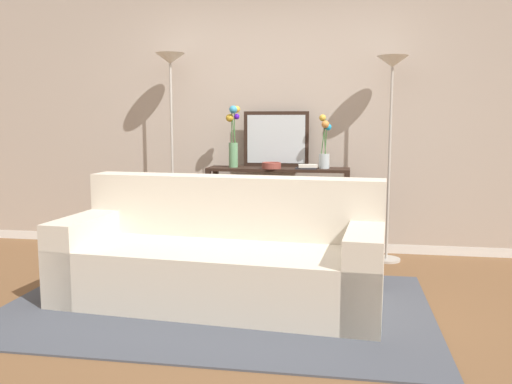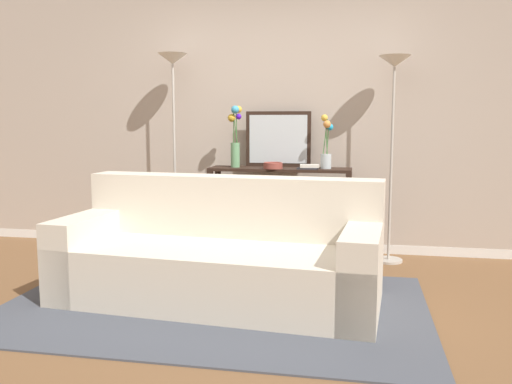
{
  "view_description": "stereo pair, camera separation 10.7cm",
  "coord_description": "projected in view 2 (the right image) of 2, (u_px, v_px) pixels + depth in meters",
  "views": [
    {
      "loc": [
        0.71,
        -3.49,
        1.29
      ],
      "look_at": [
        -0.02,
        0.87,
        0.71
      ],
      "focal_mm": 37.72,
      "sensor_mm": 36.0,
      "label": 1
    },
    {
      "loc": [
        0.82,
        -3.48,
        1.29
      ],
      "look_at": [
        -0.02,
        0.87,
        0.71
      ],
      "focal_mm": 37.72,
      "sensor_mm": 36.0,
      "label": 2
    }
  ],
  "objects": [
    {
      "name": "back_wall",
      "position": [
        278.0,
        108.0,
        5.38
      ],
      "size": [
        12.0,
        0.15,
        2.85
      ],
      "color": "white",
      "rests_on": "ground"
    },
    {
      "name": "console_table",
      "position": [
        280.0,
        196.0,
        5.16
      ],
      "size": [
        1.35,
        0.34,
        0.85
      ],
      "color": "black",
      "rests_on": "ground"
    },
    {
      "name": "vase_short_flowers",
      "position": [
        326.0,
        146.0,
        5.01
      ],
      "size": [
        0.12,
        0.13,
        0.51
      ],
      "color": "silver",
      "rests_on": "console_table"
    },
    {
      "name": "area_rug",
      "position": [
        214.0,
        306.0,
        3.79
      ],
      "size": [
        2.95,
        1.89,
        0.01
      ],
      "color": "#474C56",
      "rests_on": "ground"
    },
    {
      "name": "fruit_bowl",
      "position": [
        273.0,
        165.0,
        5.03
      ],
      "size": [
        0.18,
        0.18,
        0.06
      ],
      "color": "brown",
      "rests_on": "console_table"
    },
    {
      "name": "wall_mirror",
      "position": [
        278.0,
        139.0,
        5.23
      ],
      "size": [
        0.64,
        0.02,
        0.54
      ],
      "color": "black",
      "rests_on": "console_table"
    },
    {
      "name": "ground_plane",
      "position": [
        235.0,
        312.0,
        3.71
      ],
      "size": [
        16.0,
        16.0,
        0.02
      ],
      "primitive_type": "cube",
      "color": "brown"
    },
    {
      "name": "couch",
      "position": [
        221.0,
        258.0,
        3.91
      ],
      "size": [
        2.35,
        1.12,
        0.88
      ],
      "color": "beige",
      "rests_on": "ground"
    },
    {
      "name": "book_stack",
      "position": [
        309.0,
        167.0,
        4.98
      ],
      "size": [
        0.21,
        0.15,
        0.04
      ],
      "color": "#2D2D33",
      "rests_on": "console_table"
    },
    {
      "name": "floor_lamp_right",
      "position": [
        393.0,
        101.0,
        4.82
      ],
      "size": [
        0.28,
        0.28,
        1.87
      ],
      "color": "#B7B2A8",
      "rests_on": "ground"
    },
    {
      "name": "floor_lamp_left",
      "position": [
        173.0,
        97.0,
        5.2
      ],
      "size": [
        0.28,
        0.28,
        1.94
      ],
      "color": "#B7B2A8",
      "rests_on": "ground"
    },
    {
      "name": "vase_tall_flowers",
      "position": [
        235.0,
        137.0,
        5.16
      ],
      "size": [
        0.14,
        0.11,
        0.59
      ],
      "color": "#669E6B",
      "rests_on": "console_table"
    },
    {
      "name": "book_row_under_console",
      "position": [
        245.0,
        248.0,
        5.29
      ],
      "size": [
        0.42,
        0.17,
        0.13
      ],
      "color": "slate",
      "rests_on": "ground"
    }
  ]
}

